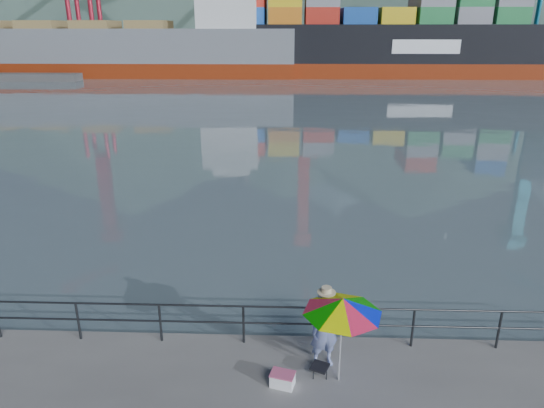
{
  "coord_description": "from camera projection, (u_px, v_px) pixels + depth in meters",
  "views": [
    {
      "loc": [
        2.03,
        -8.12,
        7.15
      ],
      "look_at": [
        1.52,
        6.0,
        2.0
      ],
      "focal_mm": 32.0,
      "sensor_mm": 36.0,
      "label": 1
    }
  ],
  "objects": [
    {
      "name": "far_dock",
      "position": [
        330.0,
        66.0,
        97.12
      ],
      "size": [
        200.0,
        40.0,
        0.4
      ],
      "primitive_type": "cube",
      "color": "#514F4C",
      "rests_on": "ground"
    },
    {
      "name": "bulk_carrier",
      "position": [
        129.0,
        48.0,
        77.02
      ],
      "size": [
        56.67,
        9.81,
        14.5
      ],
      "color": "maroon",
      "rests_on": "ground"
    },
    {
      "name": "container_ship",
      "position": [
        428.0,
        37.0,
        76.25
      ],
      "size": [
        66.33,
        11.05,
        18.1
      ],
      "color": "maroon",
      "rests_on": "ground"
    },
    {
      "name": "cooler_bag",
      "position": [
        283.0,
        380.0,
        10.24
      ],
      "size": [
        0.56,
        0.44,
        0.28
      ],
      "primitive_type": "cube",
      "rotation": [
        0.0,
        0.0,
        -0.27
      ],
      "color": "white",
      "rests_on": "ground"
    },
    {
      "name": "fisherman",
      "position": [
        325.0,
        330.0,
        10.64
      ],
      "size": [
        0.77,
        0.63,
        1.82
      ],
      "primitive_type": "imported",
      "rotation": [
        0.0,
        0.0,
        0.33
      ],
      "color": "navy",
      "rests_on": "ground"
    },
    {
      "name": "folding_stool",
      "position": [
        320.0,
        370.0,
        10.57
      ],
      "size": [
        0.47,
        0.47,
        0.24
      ],
      "color": "black",
      "rests_on": "ground"
    },
    {
      "name": "container_stacks",
      "position": [
        451.0,
        51.0,
        95.52
      ],
      "size": [
        58.0,
        5.4,
        7.8
      ],
      "color": "#194CA5",
      "rests_on": "ground"
    },
    {
      "name": "harbor_water",
      "position": [
        283.0,
        55.0,
        132.19
      ],
      "size": [
        500.0,
        280.0,
        0.0
      ],
      "primitive_type": "cube",
      "color": "slate",
      "rests_on": "ground"
    },
    {
      "name": "fishing_rod",
      "position": [
        311.0,
        339.0,
        11.82
      ],
      "size": [
        0.29,
        1.54,
        1.1
      ],
      "primitive_type": "cylinder",
      "rotation": [
        0.96,
        0.0,
        -0.17
      ],
      "color": "black",
      "rests_on": "ground"
    },
    {
      "name": "beach_umbrella",
      "position": [
        343.0,
        306.0,
        9.83
      ],
      "size": [
        1.83,
        1.83,
        2.02
      ],
      "color": "white",
      "rests_on": "ground"
    },
    {
      "name": "guardrail",
      "position": [
        202.0,
        323.0,
        11.56
      ],
      "size": [
        22.0,
        0.06,
        1.03
      ],
      "color": "#2D3033",
      "rests_on": "ground"
    }
  ]
}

